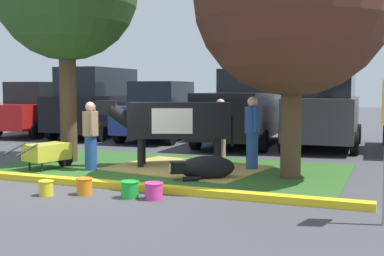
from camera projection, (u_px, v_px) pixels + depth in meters
name	position (u px, v px, depth m)	size (l,w,h in m)	color
ground_plane	(114.00, 183.00, 9.61)	(80.00, 80.00, 0.00)	#424247
grass_island	(169.00, 169.00, 11.18)	(7.63, 4.29, 0.02)	#2D5B23
curb_yellow	(116.00, 185.00, 9.05)	(8.83, 0.24, 0.12)	yellow
hay_bedding	(187.00, 168.00, 11.16)	(3.20, 2.40, 0.04)	tan
cow_holstein	(175.00, 121.00, 11.37)	(3.01, 1.57, 1.52)	black
calf_lying	(206.00, 168.00, 9.86)	(1.26, 1.01, 0.48)	black
person_handler	(220.00, 128.00, 12.20)	(0.53, 0.34, 1.54)	#9E7F5B
person_visitor_near	(91.00, 134.00, 10.90)	(0.39, 0.42, 1.51)	#23478C
person_visitor_far	(252.00, 131.00, 10.93)	(0.34, 0.46, 1.62)	#23478C
wheelbarrow	(48.00, 152.00, 11.08)	(0.89, 1.61, 0.63)	gold
bucket_yellow	(46.00, 188.00, 8.44)	(0.26, 0.26, 0.26)	yellow
bucket_orange	(84.00, 186.00, 8.51)	(0.29, 0.29, 0.29)	orange
bucket_green	(130.00, 189.00, 8.26)	(0.31, 0.31, 0.28)	green
bucket_pink	(154.00, 191.00, 8.15)	(0.32, 0.32, 0.28)	#EA3893
sedan_red	(40.00, 109.00, 19.16)	(2.16, 4.47, 2.02)	red
suv_black	(98.00, 102.00, 18.47)	(2.26, 4.67, 2.52)	black
sedan_blue	(162.00, 112.00, 17.38)	(2.16, 4.47, 2.02)	navy
pickup_truck_black	(244.00, 109.00, 16.05)	(2.39, 5.48, 2.42)	black
suv_dark_grey	(324.00, 106.00, 15.09)	(2.26, 4.67, 2.52)	#3D3D42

